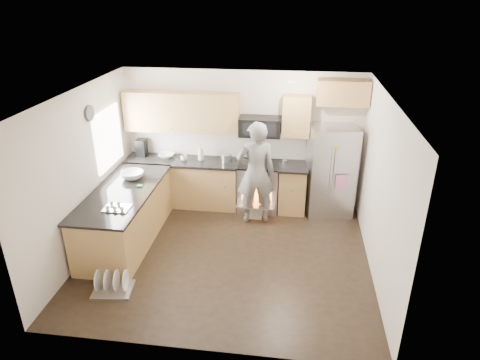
# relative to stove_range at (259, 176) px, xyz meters

# --- Properties ---
(ground) EXTENTS (4.50, 4.50, 0.00)m
(ground) POSITION_rel_stove_range_xyz_m (-0.35, -1.69, -0.68)
(ground) COLOR black
(ground) RESTS_ON ground
(room_shell) EXTENTS (4.54, 4.04, 2.62)m
(room_shell) POSITION_rel_stove_range_xyz_m (-0.39, -1.68, 1.00)
(room_shell) COLOR silver
(room_shell) RESTS_ON ground
(back_cabinet_run) EXTENTS (4.45, 0.64, 2.50)m
(back_cabinet_run) POSITION_rel_stove_range_xyz_m (-0.94, 0.06, 0.29)
(back_cabinet_run) COLOR #AB8544
(back_cabinet_run) RESTS_ON ground
(peninsula) EXTENTS (0.96, 2.36, 1.05)m
(peninsula) POSITION_rel_stove_range_xyz_m (-2.10, -1.44, -0.21)
(peninsula) COLOR #AB8544
(peninsula) RESTS_ON ground
(stove_range) EXTENTS (0.76, 0.97, 1.79)m
(stove_range) POSITION_rel_stove_range_xyz_m (0.00, 0.00, 0.00)
(stove_range) COLOR #B7B7BC
(stove_range) RESTS_ON ground
(refrigerator) EXTENTS (0.93, 0.78, 1.70)m
(refrigerator) POSITION_rel_stove_range_xyz_m (1.33, 0.01, 0.17)
(refrigerator) COLOR #B7B7BC
(refrigerator) RESTS_ON ground
(person) EXTENTS (0.78, 0.61, 1.89)m
(person) POSITION_rel_stove_range_xyz_m (-0.01, -0.49, 0.27)
(person) COLOR slate
(person) RESTS_ON ground
(dish_rack) EXTENTS (0.59, 0.50, 0.34)m
(dish_rack) POSITION_rel_stove_range_xyz_m (-1.81, -2.79, -0.59)
(dish_rack) COLOR #B7B7BC
(dish_rack) RESTS_ON ground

